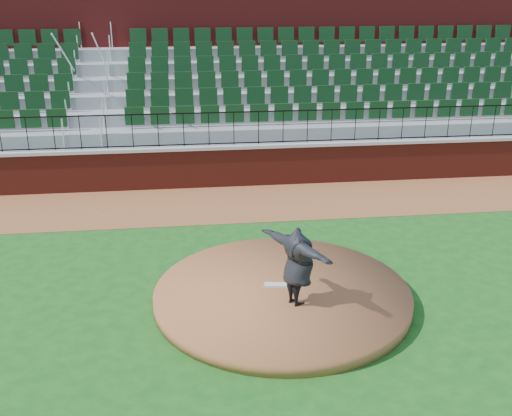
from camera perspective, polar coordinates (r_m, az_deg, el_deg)
The scene contains 10 objects.
ground at distance 12.51m, azimuth 0.84°, elevation -8.01°, with size 90.00×90.00×0.00m, color #174F16.
warning_track at distance 17.41m, azimuth -1.56°, elevation 0.53°, with size 34.00×3.20×0.01m, color brown.
field_wall at distance 18.73m, azimuth -2.05°, elevation 3.92°, with size 34.00×0.35×1.20m, color maroon.
wall_cap at distance 18.55m, azimuth -2.08°, elevation 5.84°, with size 34.00×0.45×0.10m, color #B7B7B7.
wall_railing at distance 18.42m, azimuth -2.10°, elevation 7.49°, with size 34.00×0.05×1.00m, color black, non-canonical shape.
seating_stands at distance 20.98m, azimuth -2.78°, elevation 10.51°, with size 34.00×5.10×4.60m, color gray, non-canonical shape.
concourse_wall at distance 23.67m, azimuth -3.33°, elevation 12.77°, with size 34.00×0.50×5.50m, color maroon.
pitchers_mound at distance 12.19m, azimuth 2.48°, elevation -8.20°, with size 5.09×5.09×0.25m, color brown.
pitching_rubber at distance 12.24m, azimuth 2.31°, elevation -7.27°, with size 0.65×0.16×0.04m, color silver.
pitcher at distance 11.31m, azimuth 3.96°, elevation -5.47°, with size 1.93×0.52×1.57m, color black.
Camera 1 is at (-1.52, -10.86, 6.02)m, focal length 42.45 mm.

